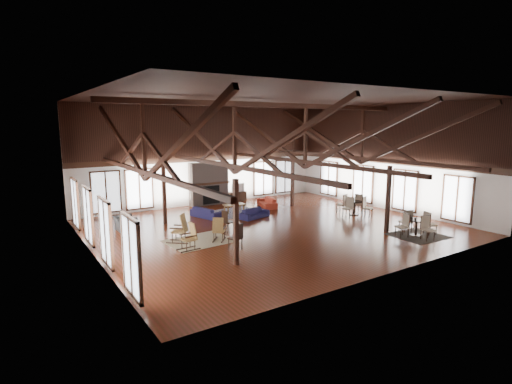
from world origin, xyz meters
TOP-DOWN VIEW (x-y plane):
  - floor at (0.00, 0.00)m, footprint 16.00×16.00m
  - ceiling at (0.00, 0.00)m, footprint 16.00×14.00m
  - wall_back at (0.00, 7.00)m, footprint 16.00×0.02m
  - wall_front at (0.00, -7.00)m, footprint 16.00×0.02m
  - wall_left at (-8.00, 0.00)m, footprint 0.02×14.00m
  - wall_right at (8.00, 0.00)m, footprint 0.02×14.00m
  - roof_truss at (0.00, 0.00)m, footprint 15.60×14.07m
  - post_grid at (0.00, 0.00)m, footprint 8.16×7.16m
  - fireplace at (0.00, 6.67)m, footprint 2.50×0.69m
  - ceiling_fan at (0.50, -1.00)m, footprint 1.60×1.60m
  - sofa_navy_front at (0.40, 2.11)m, footprint 1.79×1.05m
  - sofa_navy_left at (-1.67, 3.62)m, footprint 2.00×1.24m
  - sofa_orange at (2.57, 4.11)m, footprint 2.01×1.24m
  - coffee_table at (0.21, 3.95)m, footprint 1.24×0.69m
  - vase at (0.20, 4.05)m, footprint 0.23×0.23m
  - armchair at (-6.02, 3.28)m, footprint 1.04×0.91m
  - side_table_lamp at (-6.72, 4.02)m, footprint 0.49×0.49m
  - rocking_chair_a at (-4.57, 0.06)m, footprint 1.05×1.01m
  - rocking_chair_b at (-3.17, -0.60)m, footprint 0.84×0.89m
  - rocking_chair_c at (-4.63, -1.01)m, footprint 0.88×0.52m
  - side_chair_a at (-2.19, 0.47)m, footprint 0.49×0.49m
  - side_chair_b at (-3.15, -2.14)m, footprint 0.59×0.59m
  - cafe_table_near at (4.56, -4.65)m, footprint 2.01×2.01m
  - cafe_table_far at (5.36, -0.22)m, footprint 2.05×2.05m
  - cup_near at (4.53, -4.60)m, footprint 0.13×0.13m
  - cup_far at (5.28, -0.13)m, footprint 0.16×0.16m
  - tv_console at (2.05, 6.75)m, footprint 1.17×0.44m
  - television at (2.06, 6.75)m, footprint 0.96×0.22m
  - rug_tan at (-3.86, -0.16)m, footprint 2.87×2.35m
  - rug_navy at (0.10, 3.86)m, footprint 3.29×2.61m
  - rug_dark at (4.63, -4.71)m, footprint 2.27×2.08m

SIDE VIEW (x-z plane):
  - floor at x=0.00m, z-range 0.00..0.00m
  - rug_navy at x=0.10m, z-range 0.00..0.01m
  - rug_tan at x=-3.86m, z-range 0.00..0.01m
  - rug_dark at x=4.63m, z-range 0.00..0.01m
  - sofa_navy_front at x=0.40m, z-range 0.00..0.49m
  - sofa_navy_left at x=-1.67m, z-range 0.00..0.55m
  - sofa_orange at x=2.57m, z-range 0.00..0.55m
  - tv_console at x=2.05m, z-range 0.00..0.59m
  - armchair at x=-6.02m, z-range 0.00..0.67m
  - coffee_table at x=0.21m, z-range 0.17..0.63m
  - side_table_lamp at x=-6.72m, z-range -0.15..1.10m
  - rocking_chair_b at x=-3.17m, z-range -0.03..1.00m
  - cafe_table_near at x=4.56m, z-range 0.00..1.02m
  - rocking_chair_c at x=-4.63m, z-range -0.03..1.06m
  - cafe_table_far at x=5.36m, z-range 0.00..1.05m
  - vase at x=0.20m, z-range 0.46..0.64m
  - rocking_chair_a at x=-4.57m, z-range -0.04..1.19m
  - side_chair_a at x=-2.19m, z-range 0.08..1.10m
  - side_chair_b at x=-3.15m, z-range 0.09..1.16m
  - cup_near at x=4.53m, z-range 0.74..0.83m
  - cup_far at x=5.28m, z-range 0.76..0.86m
  - television at x=2.06m, z-range 0.59..1.14m
  - fireplace at x=0.00m, z-range -0.01..2.59m
  - post_grid at x=0.00m, z-range 0.00..3.05m
  - wall_back at x=0.00m, z-range 0.00..6.00m
  - wall_front at x=0.00m, z-range 0.00..6.00m
  - wall_left at x=-8.00m, z-range 0.00..6.00m
  - wall_right at x=8.00m, z-range 0.00..6.00m
  - ceiling_fan at x=0.50m, z-range 3.36..4.11m
  - roof_truss at x=0.00m, z-range 2.46..5.60m
  - ceiling at x=0.00m, z-range 5.99..6.01m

